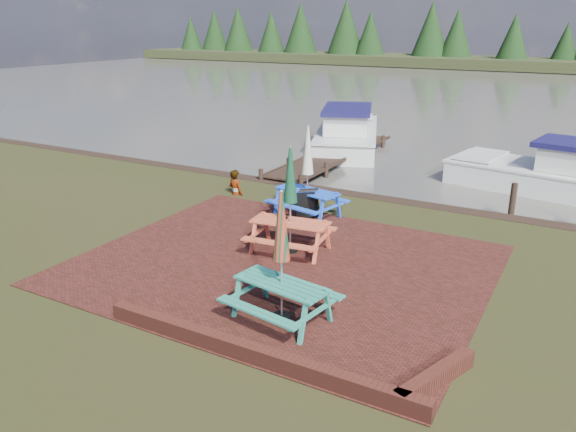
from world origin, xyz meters
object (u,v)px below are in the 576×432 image
at_px(picnic_table_teal, 281,277).
at_px(boat_near, 566,177).
at_px(chalkboard, 307,205).
at_px(picnic_table_blue, 307,186).
at_px(jetty, 333,156).
at_px(boat_jetty, 347,135).
at_px(person, 235,170).
at_px(picnic_table_red, 290,216).

xyz_separation_m(picnic_table_teal, boat_near, (3.91, 12.19, -0.48)).
bearing_deg(picnic_table_teal, chalkboard, 121.81).
bearing_deg(picnic_table_blue, jetty, 121.31).
bearing_deg(picnic_table_blue, chalkboard, -50.69).
height_order(picnic_table_blue, boat_near, picnic_table_blue).
bearing_deg(boat_near, boat_jetty, 81.35).
distance_m(chalkboard, person, 3.33).
bearing_deg(picnic_table_teal, boat_jetty, 118.41).
distance_m(picnic_table_teal, picnic_table_blue, 5.94).
xyz_separation_m(picnic_table_red, picnic_table_blue, (-0.84, 2.51, 0.00)).
distance_m(picnic_table_teal, chalkboard, 5.71).
bearing_deg(chalkboard, jetty, 69.85).
xyz_separation_m(picnic_table_red, boat_near, (5.37, 9.23, -0.51)).
height_order(picnic_table_red, picnic_table_blue, picnic_table_blue).
xyz_separation_m(picnic_table_teal, chalkboard, (-2.19, 5.26, -0.44)).
bearing_deg(chalkboard, boat_jetty, 67.74).
bearing_deg(picnic_table_blue, person, 176.86).
relative_size(chalkboard, person, 0.53).
bearing_deg(picnic_table_red, boat_jetty, 100.54).
relative_size(picnic_table_blue, boat_near, 0.34).
relative_size(boat_jetty, boat_near, 1.04).
xyz_separation_m(chalkboard, person, (-3.14, 1.04, 0.37)).
bearing_deg(boat_jetty, picnic_table_teal, -91.17).
bearing_deg(jetty, boat_near, -1.71).
xyz_separation_m(picnic_table_blue, jetty, (-2.44, 6.98, -0.79)).
bearing_deg(person, picnic_table_red, 154.02).
height_order(picnic_table_red, boat_near, picnic_table_red).
bearing_deg(chalkboard, picnic_table_red, -111.95).
distance_m(picnic_table_teal, jetty, 13.34).
bearing_deg(picnic_table_blue, picnic_table_teal, -55.12).
relative_size(picnic_table_red, chalkboard, 3.06).
bearing_deg(boat_near, picnic_table_blue, 146.94).
distance_m(picnic_table_red, chalkboard, 2.46).
distance_m(picnic_table_teal, boat_jetty, 16.16).
xyz_separation_m(jetty, boat_jetty, (-0.58, 2.80, 0.34)).
bearing_deg(picnic_table_teal, boat_near, 81.38).
xyz_separation_m(chalkboard, jetty, (-2.55, 7.19, -0.32)).
relative_size(jetty, boat_jetty, 1.14).
xyz_separation_m(picnic_table_blue, boat_near, (6.21, 6.72, -0.51)).
relative_size(boat_jetty, person, 4.95).
relative_size(picnic_table_red, person, 1.61).
distance_m(picnic_table_teal, boat_near, 12.81).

